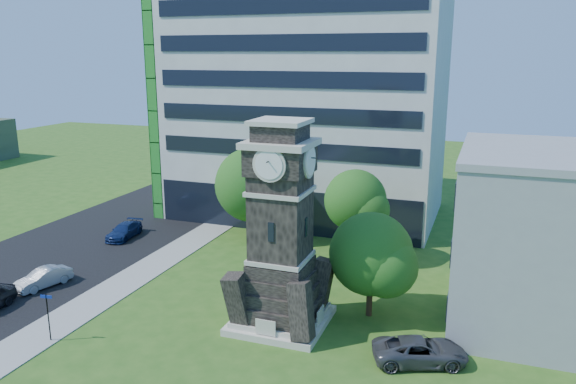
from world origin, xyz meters
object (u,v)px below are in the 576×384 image
at_px(car_east_lot, 420,351).
at_px(street_sign, 48,312).
at_px(car_street_north, 124,231).
at_px(clock_tower, 281,240).
at_px(car_street_mid, 43,278).
at_px(park_bench, 260,319).

bearing_deg(car_east_lot, street_sign, 82.89).
distance_m(car_street_north, car_east_lot, 29.52).
xyz_separation_m(clock_tower, car_street_north, (-18.59, 10.32, -4.65)).
height_order(car_east_lot, street_sign, street_sign).
height_order(car_street_north, street_sign, street_sign).
xyz_separation_m(car_street_mid, car_street_north, (-1.22, 10.88, -0.01)).
height_order(car_street_mid, street_sign, street_sign).
bearing_deg(car_street_mid, clock_tower, 17.21).
distance_m(clock_tower, car_east_lot, 9.71).
height_order(car_east_lot, park_bench, car_east_lot).
bearing_deg(park_bench, clock_tower, 15.90).
relative_size(car_street_north, park_bench, 2.25).
relative_size(car_street_mid, park_bench, 2.01).
bearing_deg(park_bench, car_street_north, 122.63).
height_order(park_bench, street_sign, street_sign).
xyz_separation_m(park_bench, street_sign, (-10.41, -5.56, 1.26)).
bearing_deg(car_east_lot, car_street_mid, 66.89).
bearing_deg(car_street_north, car_street_mid, -90.17).
bearing_deg(street_sign, clock_tower, 19.52).
relative_size(car_street_mid, car_street_north, 0.89).
height_order(clock_tower, car_street_north, clock_tower).
bearing_deg(clock_tower, street_sign, -150.61).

